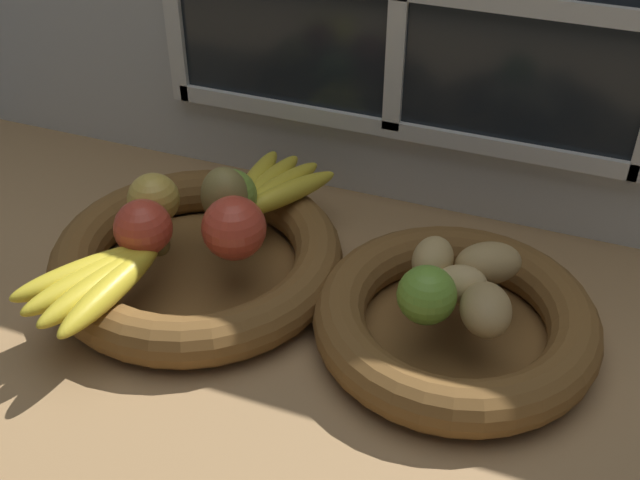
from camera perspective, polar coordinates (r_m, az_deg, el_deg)
ground_plane at (r=95.55cm, az=-0.02°, el=-6.60°), size 140.00×90.00×3.00cm
back_wall at (r=104.49cm, az=5.99°, el=16.23°), size 140.00×4.60×55.00cm
fruit_bowl_left at (r=100.57cm, az=-8.80°, el=-1.32°), size 36.53×36.53×6.00cm
fruit_bowl_right at (r=91.81cm, az=9.69°, el=-5.76°), size 32.49×32.49×6.00cm
apple_red_front at (r=95.49cm, az=-12.60°, el=0.83°), size 6.95×6.95×6.95cm
apple_golden_left at (r=100.83cm, az=-11.87°, el=2.91°), size 6.53×6.53×6.53cm
apple_green_back at (r=99.75cm, az=-6.46°, el=3.20°), size 6.75×6.75×6.75cm
apple_red_right at (r=93.13cm, az=-6.20°, el=0.85°), size 7.66×7.66×7.66cm
pear_brown at (r=98.59cm, az=-6.84°, el=3.10°), size 8.34×8.15×7.85cm
banana_bunch_front at (r=92.10cm, az=-15.52°, el=-2.72°), size 12.96×19.13×3.12cm
banana_bunch_back at (r=104.24cm, az=-3.73°, el=3.70°), size 12.26×17.90×2.85cm
potato_large at (r=88.33cm, az=10.04°, el=-3.18°), size 6.97×5.90×4.39cm
potato_back at (r=91.75cm, az=12.00°, el=-1.63°), size 9.29×8.41×4.66cm
potato_oblong at (r=91.01cm, az=8.10°, el=-1.40°), size 4.73×6.57×4.84cm
potato_small at (r=85.21cm, az=11.82°, el=-4.91°), size 7.39×8.46×5.02cm
lime_near at (r=84.84cm, az=7.68°, el=-3.94°), size 6.44×6.44×6.44cm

